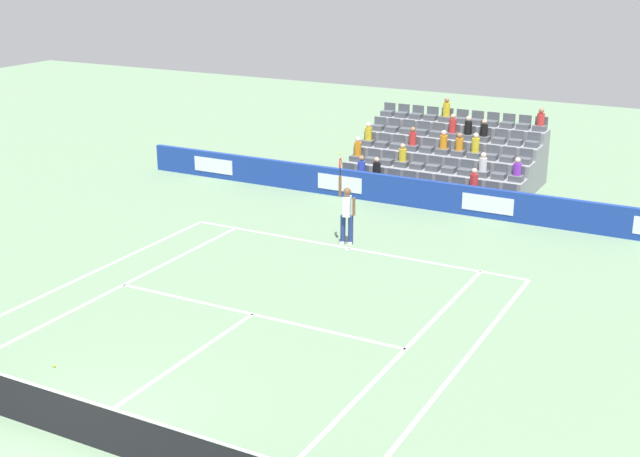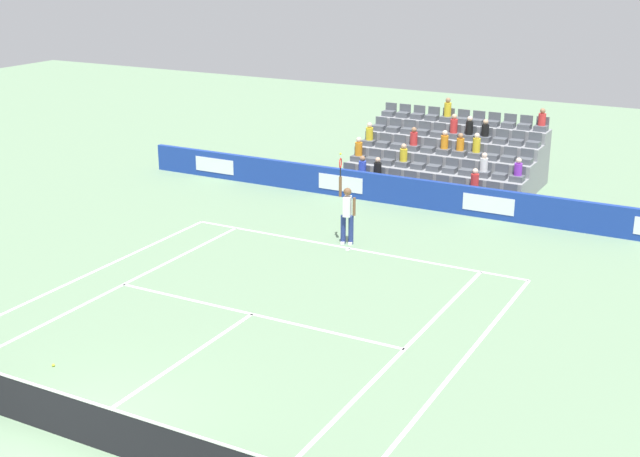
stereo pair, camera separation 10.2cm
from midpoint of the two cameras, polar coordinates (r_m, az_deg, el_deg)
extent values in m
plane|color=gray|center=(17.16, -16.27, -13.22)|extent=(80.00, 80.00, 0.00)
cube|color=white|center=(25.99, 2.10, -1.32)|extent=(10.97, 0.10, 0.01)
cube|color=white|center=(21.55, -4.41, -5.68)|extent=(8.23, 0.10, 0.01)
cube|color=white|center=(19.21, -9.60, -9.07)|extent=(0.10, 6.40, 0.01)
cube|color=white|center=(23.55, -13.51, -4.00)|extent=(0.10, 11.89, 0.01)
cube|color=white|center=(19.45, 5.25, -8.51)|extent=(0.10, 11.89, 0.01)
cube|color=white|center=(24.44, -15.93, -3.37)|extent=(0.10, 11.89, 0.01)
cube|color=white|center=(19.02, 9.09, -9.33)|extent=(0.10, 11.89, 0.01)
cube|color=white|center=(25.90, 2.00, -1.39)|extent=(0.10, 0.20, 0.01)
cube|color=#193899|center=(30.12, 6.26, 2.39)|extent=(22.14, 0.20, 1.02)
cube|color=white|center=(29.14, 11.21, 1.59)|extent=(1.77, 0.01, 0.57)
cube|color=white|center=(31.12, 1.46, 3.02)|extent=(1.77, 0.01, 0.57)
cube|color=white|center=(33.89, -6.94, 4.18)|extent=(1.77, 0.01, 0.57)
cube|color=black|center=(16.93, -16.41, -11.89)|extent=(11.77, 0.02, 0.92)
cube|color=white|center=(16.70, -16.56, -10.47)|extent=(11.77, 0.04, 0.04)
cylinder|color=navy|center=(26.23, 2.18, -0.10)|extent=(0.16, 0.16, 0.90)
cylinder|color=navy|center=(26.27, 1.66, -0.06)|extent=(0.16, 0.16, 0.90)
cube|color=white|center=(26.37, 2.17, -0.94)|extent=(0.19, 0.28, 0.08)
cube|color=white|center=(26.41, 1.65, -0.91)|extent=(0.19, 0.28, 0.08)
cube|color=white|center=(26.02, 1.94, 1.48)|extent=(0.31, 0.41, 0.60)
sphere|color=brown|center=(25.89, 1.95, 2.46)|extent=(0.24, 0.24, 0.24)
cylinder|color=brown|center=(25.89, 1.47, 2.81)|extent=(0.09, 0.09, 0.62)
cylinder|color=brown|center=(25.93, 2.40, 1.46)|extent=(0.09, 0.09, 0.56)
cylinder|color=black|center=(25.77, 1.48, 3.77)|extent=(0.04, 0.04, 0.28)
torus|color=red|center=(25.70, 1.49, 4.37)|extent=(0.11, 0.31, 0.31)
sphere|color=#D1E533|center=(25.63, 1.49, 4.98)|extent=(0.07, 0.07, 0.07)
cube|color=gray|center=(31.16, 6.99, 2.34)|extent=(6.82, 0.95, 0.42)
cube|color=#545960|center=(30.15, 12.50, 2.09)|extent=(0.48, 0.44, 0.20)
cube|color=#545960|center=(30.26, 12.64, 2.64)|extent=(0.48, 0.04, 0.30)
cube|color=#545960|center=(30.31, 11.37, 2.25)|extent=(0.48, 0.44, 0.20)
cube|color=#545960|center=(30.43, 11.52, 2.80)|extent=(0.48, 0.04, 0.30)
cube|color=#545960|center=(30.48, 10.26, 2.42)|extent=(0.48, 0.44, 0.20)
cube|color=#545960|center=(30.60, 10.41, 2.96)|extent=(0.48, 0.04, 0.30)
cube|color=#545960|center=(30.67, 9.17, 2.58)|extent=(0.48, 0.44, 0.20)
cube|color=#545960|center=(30.79, 9.32, 3.11)|extent=(0.48, 0.04, 0.30)
cube|color=#545960|center=(30.87, 8.08, 2.73)|extent=(0.48, 0.44, 0.20)
cube|color=#545960|center=(30.98, 8.23, 3.27)|extent=(0.48, 0.04, 0.30)
cube|color=#545960|center=(31.08, 7.01, 2.89)|extent=(0.48, 0.44, 0.20)
cube|color=#545960|center=(31.19, 7.17, 3.41)|extent=(0.48, 0.04, 0.30)
cube|color=#545960|center=(31.30, 5.96, 3.04)|extent=(0.48, 0.44, 0.20)
cube|color=#545960|center=(31.41, 6.11, 3.56)|extent=(0.48, 0.04, 0.30)
cube|color=#545960|center=(31.53, 4.92, 3.18)|extent=(0.48, 0.44, 0.20)
cube|color=#545960|center=(31.64, 5.07, 3.70)|extent=(0.48, 0.04, 0.30)
cube|color=#545960|center=(31.77, 3.89, 3.33)|extent=(0.48, 0.44, 0.20)
cube|color=#545960|center=(31.88, 4.05, 3.84)|extent=(0.48, 0.04, 0.30)
cube|color=#545960|center=(32.02, 2.88, 3.47)|extent=(0.48, 0.44, 0.20)
cube|color=#545960|center=(32.13, 3.04, 3.98)|extent=(0.48, 0.04, 0.30)
cube|color=#545960|center=(32.28, 1.88, 3.61)|extent=(0.48, 0.44, 0.20)
cube|color=#545960|center=(32.39, 2.05, 4.11)|extent=(0.48, 0.04, 0.30)
cube|color=gray|center=(31.96, 7.63, 3.11)|extent=(6.82, 0.95, 0.84)
cube|color=#545960|center=(30.92, 13.05, 3.27)|extent=(0.48, 0.44, 0.20)
cube|color=#545960|center=(31.05, 13.18, 3.80)|extent=(0.48, 0.04, 0.30)
cube|color=#545960|center=(31.08, 11.95, 3.42)|extent=(0.48, 0.44, 0.20)
cube|color=#545960|center=(31.20, 12.09, 3.95)|extent=(0.48, 0.04, 0.30)
cube|color=#545960|center=(31.25, 10.86, 3.58)|extent=(0.48, 0.44, 0.20)
cube|color=#545960|center=(31.37, 11.00, 4.10)|extent=(0.48, 0.04, 0.30)
cube|color=#545960|center=(31.43, 9.79, 3.73)|extent=(0.48, 0.44, 0.20)
cube|color=#545960|center=(31.55, 9.93, 4.24)|extent=(0.48, 0.04, 0.30)
cube|color=#545960|center=(31.62, 8.72, 3.87)|extent=(0.48, 0.44, 0.20)
cube|color=#545960|center=(31.75, 8.87, 4.39)|extent=(0.48, 0.04, 0.30)
cube|color=#545960|center=(31.83, 7.67, 4.02)|extent=(0.48, 0.44, 0.20)
cube|color=#545960|center=(31.95, 7.82, 4.53)|extent=(0.48, 0.04, 0.30)
cube|color=#545960|center=(32.04, 6.64, 4.16)|extent=(0.48, 0.44, 0.20)
cube|color=#545960|center=(32.16, 6.79, 4.66)|extent=(0.48, 0.04, 0.30)
cube|color=#545960|center=(32.27, 5.61, 4.29)|extent=(0.48, 0.44, 0.20)
cube|color=#545960|center=(32.39, 5.76, 4.80)|extent=(0.48, 0.04, 0.30)
cube|color=#545960|center=(32.50, 4.60, 4.43)|extent=(0.48, 0.44, 0.20)
cube|color=#545960|center=(32.62, 4.76, 4.93)|extent=(0.48, 0.04, 0.30)
cube|color=#545960|center=(32.75, 3.61, 4.56)|extent=(0.48, 0.44, 0.20)
cube|color=#545960|center=(32.87, 3.76, 5.05)|extent=(0.48, 0.04, 0.30)
cube|color=#545960|center=(33.00, 2.63, 4.68)|extent=(0.48, 0.44, 0.20)
cube|color=#545960|center=(33.12, 2.79, 5.18)|extent=(0.48, 0.04, 0.30)
cube|color=gray|center=(32.77, 8.25, 3.85)|extent=(6.82, 0.95, 1.26)
cube|color=#545960|center=(31.71, 13.57, 4.39)|extent=(0.48, 0.44, 0.20)
cube|color=#545960|center=(31.84, 13.70, 4.90)|extent=(0.48, 0.04, 0.30)
cube|color=#545960|center=(31.86, 12.50, 4.54)|extent=(0.48, 0.44, 0.20)
cube|color=#545960|center=(31.99, 12.63, 5.04)|extent=(0.48, 0.04, 0.30)
cube|color=#545960|center=(32.03, 11.43, 4.68)|extent=(0.48, 0.44, 0.20)
cube|color=#545960|center=(32.16, 11.57, 5.18)|extent=(0.48, 0.04, 0.30)
cube|color=#545960|center=(32.21, 10.38, 4.82)|extent=(0.48, 0.44, 0.20)
cube|color=#545960|center=(32.34, 10.52, 5.32)|extent=(0.48, 0.04, 0.30)
cube|color=#545960|center=(32.40, 9.33, 4.96)|extent=(0.48, 0.44, 0.20)
cube|color=#545960|center=(32.52, 9.48, 5.46)|extent=(0.48, 0.04, 0.30)
cube|color=#545960|center=(32.59, 8.30, 5.09)|extent=(0.48, 0.44, 0.20)
cube|color=#545960|center=(32.72, 8.45, 5.59)|extent=(0.48, 0.04, 0.30)
cube|color=#545960|center=(32.80, 7.29, 5.22)|extent=(0.48, 0.44, 0.20)
cube|color=#545960|center=(32.93, 7.43, 5.71)|extent=(0.48, 0.04, 0.30)
cube|color=#545960|center=(33.02, 6.28, 5.35)|extent=(0.48, 0.44, 0.20)
cube|color=#545960|center=(33.15, 6.43, 5.84)|extent=(0.48, 0.04, 0.30)
cube|color=#545960|center=(33.25, 5.29, 5.47)|extent=(0.48, 0.44, 0.20)
cube|color=#545960|center=(33.38, 5.44, 5.96)|extent=(0.48, 0.04, 0.30)
cube|color=#545960|center=(33.49, 4.31, 5.59)|extent=(0.48, 0.44, 0.20)
cube|color=#545960|center=(33.62, 4.46, 6.08)|extent=(0.48, 0.04, 0.30)
cube|color=#545960|center=(33.74, 3.34, 5.71)|extent=(0.48, 0.44, 0.20)
cube|color=#545960|center=(33.87, 3.50, 6.19)|extent=(0.48, 0.04, 0.30)
cube|color=gray|center=(33.59, 8.83, 4.55)|extent=(6.82, 0.95, 1.68)
cube|color=#545960|center=(32.51, 14.07, 5.45)|extent=(0.48, 0.44, 0.20)
cube|color=#545960|center=(32.65, 14.20, 5.95)|extent=(0.48, 0.04, 0.30)
cube|color=#545960|center=(32.66, 13.02, 5.59)|extent=(0.48, 0.44, 0.20)
cube|color=#545960|center=(32.80, 13.15, 6.08)|extent=(0.48, 0.04, 0.30)
cube|color=#545960|center=(32.83, 11.98, 5.73)|extent=(0.48, 0.44, 0.20)
cube|color=#545960|center=(32.96, 12.11, 6.22)|extent=(0.48, 0.04, 0.30)
cube|color=#545960|center=(33.00, 10.94, 5.86)|extent=(0.48, 0.44, 0.20)
cube|color=#545960|center=(33.13, 11.08, 6.35)|extent=(0.48, 0.04, 0.30)
cube|color=#545960|center=(33.18, 9.92, 5.99)|extent=(0.48, 0.44, 0.20)
cube|color=#545960|center=(33.32, 10.06, 6.47)|extent=(0.48, 0.04, 0.30)
cube|color=#545960|center=(33.38, 8.91, 6.12)|extent=(0.48, 0.44, 0.20)
cube|color=#545960|center=(33.51, 9.05, 6.60)|extent=(0.48, 0.04, 0.30)
cube|color=#545960|center=(33.58, 7.91, 6.24)|extent=(0.48, 0.44, 0.20)
cube|color=#545960|center=(33.71, 8.05, 6.72)|extent=(0.48, 0.04, 0.30)
cube|color=#545960|center=(33.80, 6.92, 6.36)|extent=(0.48, 0.44, 0.20)
cube|color=#545960|center=(33.93, 7.06, 6.83)|extent=(0.48, 0.04, 0.30)
cube|color=#545960|center=(34.02, 5.94, 6.47)|extent=(0.48, 0.44, 0.20)
cube|color=#545960|center=(34.15, 6.09, 6.94)|extent=(0.48, 0.04, 0.30)
cube|color=#545960|center=(34.25, 4.98, 6.59)|extent=(0.48, 0.44, 0.20)
cube|color=#545960|center=(34.38, 5.13, 7.05)|extent=(0.48, 0.04, 0.30)
cube|color=#545960|center=(34.50, 4.03, 6.70)|extent=(0.48, 0.44, 0.20)
cube|color=#545960|center=(34.63, 4.18, 7.16)|extent=(0.48, 0.04, 0.30)
cube|color=gray|center=(34.41, 9.39, 5.22)|extent=(6.82, 0.95, 2.10)
cube|color=#545960|center=(33.33, 14.55, 6.47)|extent=(0.48, 0.44, 0.20)
cube|color=#545960|center=(33.47, 14.67, 6.95)|extent=(0.48, 0.04, 0.30)
cube|color=#545960|center=(33.48, 13.52, 6.60)|extent=(0.48, 0.44, 0.20)
cube|color=#545960|center=(33.62, 13.64, 7.07)|extent=(0.48, 0.04, 0.30)
cube|color=#545960|center=(33.63, 12.50, 6.73)|extent=(0.48, 0.44, 0.20)
cube|color=#545960|center=(33.77, 12.62, 7.20)|extent=(0.48, 0.04, 0.30)
cube|color=#545960|center=(33.80, 11.48, 6.85)|extent=(0.48, 0.44, 0.20)
cube|color=#545960|center=(33.94, 11.61, 7.32)|extent=(0.48, 0.04, 0.30)
cube|color=#545960|center=(33.98, 10.48, 6.98)|extent=(0.48, 0.44, 0.20)
cube|color=#545960|center=(34.12, 10.61, 7.44)|extent=(0.48, 0.04, 0.30)
cube|color=#545960|center=(34.17, 9.49, 7.09)|extent=(0.48, 0.44, 0.20)
cube|color=#545960|center=(34.31, 9.62, 7.56)|extent=(0.48, 0.04, 0.30)
cube|color=#545960|center=(34.37, 8.50, 7.21)|extent=(0.48, 0.44, 0.20)
cube|color=#545960|center=(34.51, 8.64, 7.67)|extent=(0.48, 0.04, 0.30)
cube|color=#545960|center=(34.58, 7.53, 7.32)|extent=(0.48, 0.44, 0.20)
cube|color=#545960|center=(34.72, 7.67, 7.78)|extent=(0.48, 0.04, 0.30)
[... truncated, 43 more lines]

